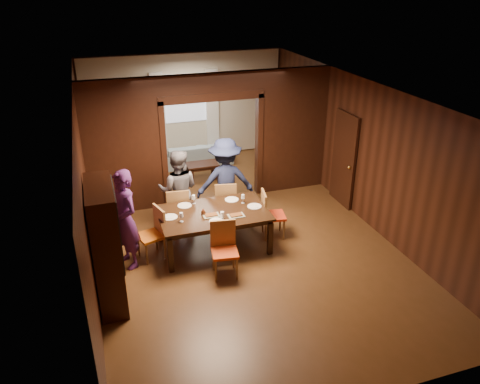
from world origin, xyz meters
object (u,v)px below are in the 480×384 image
object	(u,v)px
person_purple	(125,220)
sofa	(195,154)
chair_right	(274,214)
chair_far_l	(178,209)
dining_table	(214,230)
chair_far_r	(225,202)
hutch	(106,246)
coffee_table	(202,171)
chair_near	(225,251)
person_navy	(225,181)
person_grey	(178,190)
chair_left	(150,234)

from	to	relation	value
person_purple	sofa	bearing A→B (deg)	129.34
chair_right	chair_far_l	distance (m)	1.92
dining_table	chair_far_r	bearing A→B (deg)	60.99
hutch	coffee_table	bearing A→B (deg)	59.34
coffee_table	chair_near	xyz separation A→B (m)	(-0.65, -4.24, 0.28)
coffee_table	person_navy	bearing A→B (deg)	-91.95
dining_table	coffee_table	size ratio (longest dim) A/B	2.53
person_navy	dining_table	bearing A→B (deg)	66.96
chair_right	chair_far_r	xyz separation A→B (m)	(-0.75, 0.82, 0.00)
person_purple	person_grey	bearing A→B (deg)	108.51
person_navy	sofa	xyz separation A→B (m)	(0.13, 3.40, -0.62)
dining_table	coffee_table	world-z (taller)	dining_table
sofa	chair_left	size ratio (longest dim) A/B	2.08
sofa	dining_table	world-z (taller)	dining_table
chair_left	chair_far_l	world-z (taller)	same
person_navy	hutch	xyz separation A→B (m)	(-2.48, -1.95, 0.09)
person_grey	hutch	xyz separation A→B (m)	(-1.51, -1.97, 0.15)
dining_table	person_purple	bearing A→B (deg)	-177.01
person_navy	chair_near	world-z (taller)	person_navy
person_grey	chair_right	world-z (taller)	person_grey
person_navy	chair_right	xyz separation A→B (m)	(0.72, -0.89, -0.43)
dining_table	chair_far_r	distance (m)	1.01
dining_table	chair_near	distance (m)	0.94
sofa	chair_far_r	distance (m)	3.47
chair_far_l	chair_far_r	bearing A→B (deg)	-171.73
chair_left	chair_far_l	distance (m)	1.07
person_purple	chair_far_l	world-z (taller)	person_purple
chair_left	hutch	world-z (taller)	hutch
person_navy	chair_near	bearing A→B (deg)	78.68
coffee_table	hutch	xyz separation A→B (m)	(-2.56, -4.33, 0.80)
chair_near	chair_far_r	bearing A→B (deg)	81.61
person_grey	chair_left	xyz separation A→B (m)	(-0.72, -0.93, -0.36)
sofa	chair_left	bearing A→B (deg)	67.54
dining_table	chair_near	world-z (taller)	chair_near
person_grey	hutch	distance (m)	2.48
person_navy	chair_left	size ratio (longest dim) A/B	1.89
sofa	chair_far_l	distance (m)	3.67
person_grey	chair_far_r	size ratio (longest dim) A/B	1.75
person_navy	person_purple	bearing A→B (deg)	31.52
person_grey	chair_far_r	bearing A→B (deg)	-167.10
sofa	person_grey	bearing A→B (deg)	72.40
hutch	person_navy	bearing A→B (deg)	38.18
chair_right	person_grey	bearing A→B (deg)	72.60
person_purple	hutch	bearing A→B (deg)	-45.03
person_purple	hutch	distance (m)	1.00
dining_table	chair_left	distance (m)	1.19
person_navy	sofa	distance (m)	3.46
coffee_table	chair_near	size ratio (longest dim) A/B	0.82
coffee_table	chair_far_l	world-z (taller)	chair_far_l
coffee_table	chair_near	distance (m)	4.30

